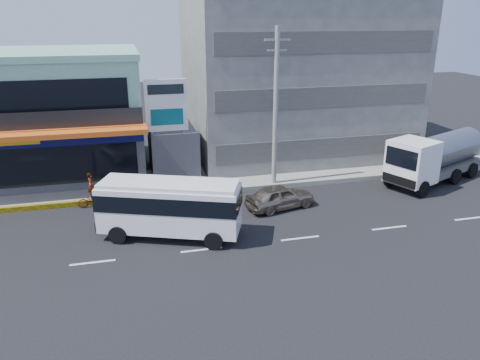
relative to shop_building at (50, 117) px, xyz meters
name	(u,v)px	position (x,y,z in m)	size (l,w,h in m)	color
ground	(202,250)	(8.00, -13.95, -4.00)	(120.00, 120.00, 0.00)	black
sidewalk	(250,176)	(13.00, -4.45, -3.85)	(70.00, 5.00, 0.30)	gray
shop_building	(50,117)	(0.00, 0.00, 0.00)	(12.40, 11.70, 8.00)	#403F44
concrete_building	(295,64)	(18.00, 1.05, 3.00)	(16.00, 12.00, 14.00)	gray
gap_structure	(172,148)	(8.00, -1.95, -2.25)	(3.00, 6.00, 3.50)	#403F44
satellite_dish	(173,126)	(8.00, -2.95, -0.42)	(1.50, 1.50, 0.15)	slate
billboard	(167,111)	(7.50, -4.75, 0.93)	(2.60, 0.18, 6.90)	gray
utility_pole_near	(276,108)	(14.00, -6.55, 1.15)	(1.60, 0.30, 10.00)	#999993
minibus	(170,204)	(6.76, -12.12, -2.26)	(7.31, 4.63, 2.92)	white
sedan	(280,197)	(13.27, -9.98, -3.30)	(1.64, 4.09, 1.39)	gray
tanker_truck	(434,157)	(24.53, -8.20, -2.26)	(8.48, 5.43, 3.24)	white
motorcycle_rider	(92,196)	(2.75, -7.15, -3.31)	(1.68, 0.75, 2.09)	#4E0E0B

